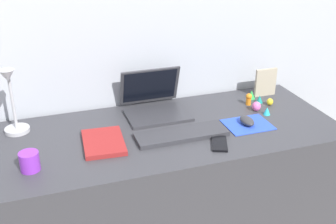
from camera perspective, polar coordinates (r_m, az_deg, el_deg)
back_wall at (r=2.25m, az=-3.05°, el=2.78°), size 2.78×0.05×1.57m
desk at (r=2.14m, az=-0.03°, el=-11.20°), size 1.58×0.66×0.74m
laptop at (r=2.11m, az=-1.77°, el=1.37°), size 0.30×0.28×0.21m
keyboard at (r=1.89m, az=1.81°, el=-2.97°), size 0.41×0.13×0.02m
mousepad at (r=2.03m, az=10.54°, el=-1.65°), size 0.21×0.17×0.00m
mouse at (r=2.02m, az=10.46°, el=-1.16°), size 0.06×0.10×0.03m
cell_phone at (r=1.84m, az=6.85°, el=-4.21°), size 0.11×0.14×0.01m
desk_lamp at (r=1.96m, az=-19.99°, el=1.07°), size 0.11×0.16×0.33m
notebook_pad at (r=1.85m, az=-8.57°, el=-4.00°), size 0.19×0.25×0.02m
picture_frame at (r=2.35m, az=12.85°, el=3.87°), size 0.12×0.02×0.15m
coffee_mug at (r=1.72m, az=-17.94°, el=-6.27°), size 0.08×0.08×0.08m
toy_figurine_teal at (r=2.27m, az=12.07°, el=1.70°), size 0.04×0.04×0.04m
toy_figurine_pink at (r=2.17m, az=11.68°, el=0.75°), size 0.04×0.04×0.05m
toy_figurine_yellow at (r=2.25m, az=13.40°, el=1.33°), size 0.03×0.03×0.04m
toy_figurine_green at (r=2.31m, az=11.04°, el=2.29°), size 0.04×0.04×0.04m
toy_figurine_orange at (r=2.23m, az=10.68°, el=1.75°), size 0.03×0.03×0.06m
toy_figurine_cyan at (r=2.14m, az=13.04°, el=0.13°), size 0.03×0.03×0.04m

